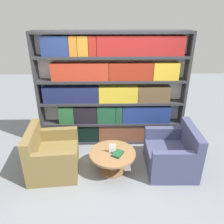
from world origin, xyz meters
TOP-DOWN VIEW (x-y plane):
  - ground_plane at (0.00, 0.00)m, footprint 14.00×14.00m
  - bookshelf at (0.02, 1.27)m, footprint 2.97×0.30m
  - armchair_left at (-1.09, 0.31)m, footprint 0.89×0.99m
  - armchair_right at (1.07, 0.32)m, footprint 0.83×0.94m
  - coffee_table at (-0.01, 0.26)m, footprint 0.81×0.81m
  - table_sign at (-0.01, 0.26)m, footprint 0.12×0.06m
  - stray_book at (0.08, 0.19)m, footprint 0.22×0.25m

SIDE VIEW (x-z plane):
  - ground_plane at x=0.00m, z-range 0.00..0.00m
  - coffee_table at x=-0.01m, z-range 0.09..0.48m
  - armchair_left at x=-1.09m, z-range -0.13..0.69m
  - armchair_right at x=1.07m, z-range -0.13..0.69m
  - stray_book at x=0.08m, z-range 0.39..0.43m
  - table_sign at x=-0.01m, z-range 0.38..0.56m
  - bookshelf at x=0.02m, z-range -0.02..2.30m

